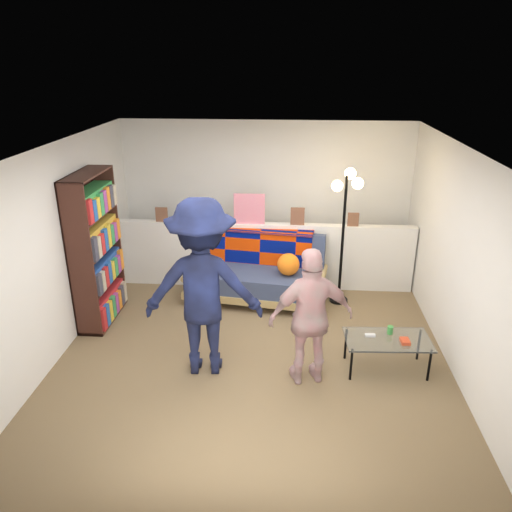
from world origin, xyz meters
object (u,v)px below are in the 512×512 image
(bookshelf, at_px, (96,254))
(coffee_table, at_px, (388,341))
(futon_sofa, at_px, (258,273))
(person_right, at_px, (311,317))
(floor_lamp, at_px, (346,210))
(person_left, at_px, (203,288))

(bookshelf, xyz_separation_m, coffee_table, (3.60, -0.93, -0.56))
(futon_sofa, xyz_separation_m, coffee_table, (1.55, -1.69, -0.03))
(person_right, bearing_deg, bookshelf, -37.14)
(coffee_table, distance_m, person_right, 0.99)
(bookshelf, height_order, floor_lamp, bookshelf)
(bookshelf, relative_size, coffee_table, 2.06)
(coffee_table, relative_size, person_right, 0.63)
(floor_lamp, distance_m, person_right, 2.09)
(floor_lamp, xyz_separation_m, person_right, (-0.50, -1.94, -0.59))
(person_left, bearing_deg, person_right, 168.80)
(floor_lamp, bearing_deg, person_left, -132.64)
(bookshelf, height_order, person_right, bookshelf)
(futon_sofa, distance_m, coffee_table, 2.29)
(coffee_table, relative_size, floor_lamp, 0.50)
(person_right, bearing_deg, floor_lamp, -118.08)
(bookshelf, height_order, person_left, person_left)
(person_left, relative_size, person_right, 1.30)
(bookshelf, xyz_separation_m, floor_lamp, (3.22, 0.76, 0.43))
(futon_sofa, relative_size, person_right, 1.36)
(futon_sofa, xyz_separation_m, floor_lamp, (1.18, -0.00, 0.96))
(bookshelf, distance_m, floor_lamp, 3.34)
(coffee_table, distance_m, person_left, 2.12)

